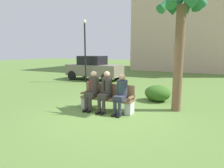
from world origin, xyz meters
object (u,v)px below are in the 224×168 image
at_px(palm_tree_tall, 182,11).
at_px(building_backdrop, 207,8).
at_px(street_lamp, 85,45).
at_px(seated_man_middle, 106,89).
at_px(seated_man_left, 93,88).
at_px(shrub_near_bench, 158,93).
at_px(seated_man_right, 121,92).
at_px(parked_car_near, 94,68).
at_px(park_bench, 108,98).

relative_size(palm_tree_tall, building_backdrop, 0.30).
bearing_deg(street_lamp, seated_man_middle, -50.32).
distance_m(seated_man_left, shrub_near_bench, 2.77).
relative_size(palm_tree_tall, shrub_near_bench, 4.23).
xyz_separation_m(seated_man_right, building_backdrop, (2.01, 17.40, 5.64)).
relative_size(seated_man_left, shrub_near_bench, 1.28).
relative_size(seated_man_right, building_backdrop, 0.09).
distance_m(parked_car_near, street_lamp, 1.89).
height_order(park_bench, building_backdrop, building_backdrop).
xyz_separation_m(park_bench, seated_man_left, (-0.51, -0.12, 0.32)).
bearing_deg(seated_man_left, parked_car_near, 121.06).
bearing_deg(parked_car_near, seated_man_right, -52.14).
relative_size(seated_man_right, street_lamp, 0.32).
bearing_deg(building_backdrop, seated_man_left, -100.00).
bearing_deg(building_backdrop, seated_man_middle, -98.38).
xyz_separation_m(park_bench, shrub_near_bench, (1.24, 1.99, -0.10)).
height_order(seated_man_right, building_backdrop, building_backdrop).
bearing_deg(palm_tree_tall, seated_man_left, -157.05).
bearing_deg(seated_man_right, street_lamp, 133.24).
bearing_deg(seated_man_left, building_backdrop, 80.00).
relative_size(seated_man_left, street_lamp, 0.33).
xyz_separation_m(park_bench, seated_man_right, (0.55, -0.13, 0.29)).
distance_m(seated_man_middle, building_backdrop, 18.46).
bearing_deg(seated_man_middle, shrub_near_bench, 59.57).
distance_m(park_bench, seated_man_right, 0.64).
bearing_deg(palm_tree_tall, shrub_near_bench, 130.78).
bearing_deg(park_bench, parked_car_near, 125.03).
xyz_separation_m(seated_man_left, seated_man_middle, (0.50, 0.00, 0.01)).
relative_size(seated_man_middle, seated_man_right, 1.05).
xyz_separation_m(seated_man_middle, parked_car_near, (-4.14, 6.03, 0.09)).
bearing_deg(parked_car_near, shrub_near_bench, -36.06).
distance_m(seated_man_right, building_backdrop, 18.41).
bearing_deg(seated_man_middle, seated_man_right, -0.65).
bearing_deg(parked_car_near, park_bench, -54.97).
xyz_separation_m(seated_man_middle, palm_tree_tall, (2.11, 1.11, 2.46)).
distance_m(shrub_near_bench, parked_car_near, 6.67).
height_order(palm_tree_tall, shrub_near_bench, palm_tree_tall).
distance_m(seated_man_left, parked_car_near, 7.04).
bearing_deg(street_lamp, park_bench, -49.59).
xyz_separation_m(seated_man_right, palm_tree_tall, (1.55, 1.11, 2.49)).
distance_m(park_bench, parked_car_near, 7.23).
bearing_deg(building_backdrop, park_bench, -98.43).
height_order(palm_tree_tall, building_backdrop, building_backdrop).
relative_size(park_bench, seated_man_right, 1.44).
relative_size(shrub_near_bench, building_backdrop, 0.07).
distance_m(park_bench, street_lamp, 6.64).
xyz_separation_m(seated_man_right, shrub_near_bench, (0.69, 2.12, -0.39)).
distance_m(seated_man_middle, palm_tree_tall, 3.42).
bearing_deg(street_lamp, seated_man_right, -46.76).
distance_m(palm_tree_tall, parked_car_near, 8.30).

